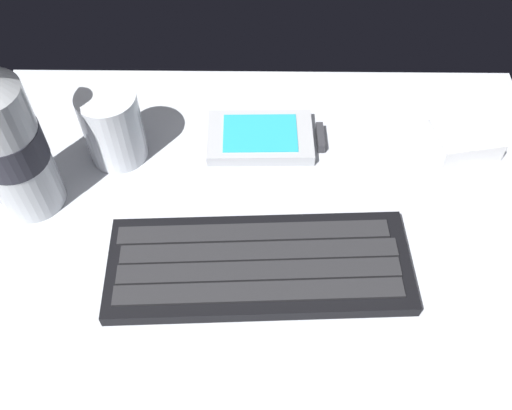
{
  "coord_description": "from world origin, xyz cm",
  "views": [
    {
      "loc": [
        0.35,
        -33.9,
        47.43
      ],
      "look_at": [
        0.0,
        0.0,
        3.0
      ],
      "focal_mm": 39.63,
      "sensor_mm": 36.0,
      "label": 1
    }
  ],
  "objects_px": {
    "handheld_device": "(263,137)",
    "juice_cup": "(110,129)",
    "water_bottle": "(2,140)",
    "keyboard": "(251,265)",
    "charger_block": "(461,140)"
  },
  "relations": [
    {
      "from": "water_bottle",
      "to": "keyboard",
      "type": "bearing_deg",
      "value": -19.78
    },
    {
      "from": "juice_cup",
      "to": "keyboard",
      "type": "bearing_deg",
      "value": -44.34
    },
    {
      "from": "keyboard",
      "to": "juice_cup",
      "type": "xyz_separation_m",
      "value": [
        -0.15,
        0.15,
        0.03
      ]
    },
    {
      "from": "keyboard",
      "to": "water_bottle",
      "type": "xyz_separation_m",
      "value": [
        -0.23,
        0.08,
        0.08
      ]
    },
    {
      "from": "keyboard",
      "to": "charger_block",
      "type": "bearing_deg",
      "value": 35.03
    },
    {
      "from": "juice_cup",
      "to": "water_bottle",
      "type": "relative_size",
      "value": 0.41
    },
    {
      "from": "juice_cup",
      "to": "charger_block",
      "type": "xyz_separation_m",
      "value": [
        0.39,
        0.01,
        -0.03
      ]
    },
    {
      "from": "juice_cup",
      "to": "handheld_device",
      "type": "bearing_deg",
      "value": 6.81
    },
    {
      "from": "handheld_device",
      "to": "juice_cup",
      "type": "relative_size",
      "value": 1.52
    },
    {
      "from": "water_bottle",
      "to": "handheld_device",
      "type": "bearing_deg",
      "value": 19.4
    },
    {
      "from": "keyboard",
      "to": "charger_block",
      "type": "xyz_separation_m",
      "value": [
        0.24,
        0.17,
        0.0
      ]
    },
    {
      "from": "juice_cup",
      "to": "water_bottle",
      "type": "xyz_separation_m",
      "value": [
        -0.08,
        -0.07,
        0.05
      ]
    },
    {
      "from": "keyboard",
      "to": "water_bottle",
      "type": "distance_m",
      "value": 0.26
    },
    {
      "from": "handheld_device",
      "to": "juice_cup",
      "type": "distance_m",
      "value": 0.17
    },
    {
      "from": "keyboard",
      "to": "handheld_device",
      "type": "relative_size",
      "value": 2.28
    }
  ]
}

